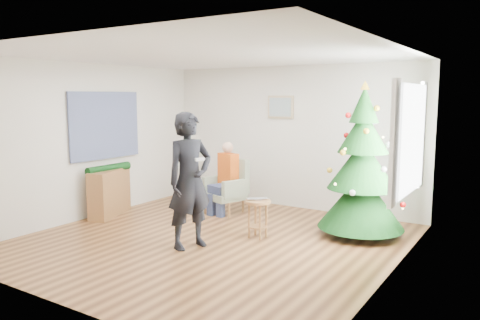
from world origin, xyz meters
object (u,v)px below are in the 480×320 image
Objects in this scene: armchair at (227,193)px; standing_man at (190,181)px; stool at (258,219)px; christmas_tree at (362,167)px; console at (110,192)px.

standing_man reaches higher than armchair.
christmas_tree is at bearing 37.26° from stool.
stool is at bearing -20.75° from armchair.
stool is 2.83m from console.
standing_man is at bearing -51.92° from armchair.
armchair is at bearing 140.52° from stool.
console is at bearing -174.97° from stool.
christmas_tree is 1.70m from stool.
standing_man is at bearing -123.03° from stool.
christmas_tree is 1.23× the size of standing_man.
stool is 1.57m from armchair.
armchair is 0.52× the size of standing_man.
stool is (-1.22, -0.93, -0.74)m from christmas_tree.
standing_man is at bearing -134.86° from christmas_tree.
armchair is (-2.43, 0.07, -0.68)m from christmas_tree.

